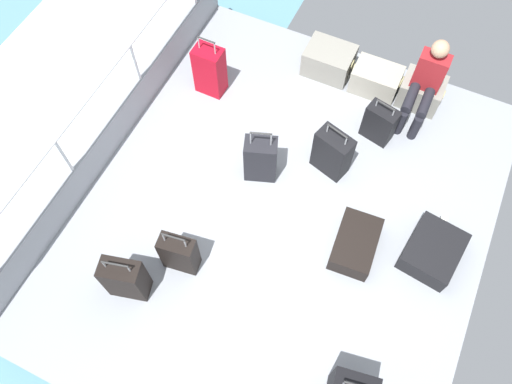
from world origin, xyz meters
name	(u,v)px	position (x,y,z in m)	size (l,w,h in m)	color
ground_plane	(282,214)	(0.00, 0.00, -0.03)	(4.40, 5.20, 0.06)	gray
gunwale_port	(113,133)	(-2.17, 0.00, 0.23)	(0.06, 5.20, 0.45)	gray
railing_port	(100,103)	(-2.17, 0.00, 0.78)	(0.04, 4.20, 1.02)	silver
sea_wake	(32,119)	(-3.60, 0.00, -0.34)	(12.00, 12.00, 0.01)	#598C9E
cargo_crate_0	(329,60)	(-0.30, 2.14, 0.19)	(0.64, 0.46, 0.37)	gray
cargo_crate_1	(376,79)	(0.35, 2.11, 0.18)	(0.62, 0.40, 0.35)	#9E9989
cargo_crate_2	(421,91)	(0.91, 2.16, 0.18)	(0.54, 0.42, 0.37)	gray
passenger_seated	(426,82)	(0.91, 1.98, 0.55)	(0.34, 0.66, 1.07)	maroon
suitcase_0	(355,244)	(0.87, -0.06, 0.12)	(0.47, 0.69, 0.24)	black
suitcase_1	(379,123)	(0.60, 1.43, 0.25)	(0.40, 0.28, 0.61)	black
suitcase_2	(179,254)	(-0.72, -1.00, 0.28)	(0.39, 0.24, 0.72)	black
suitcase_3	(210,70)	(-1.53, 1.23, 0.34)	(0.35, 0.26, 0.86)	#B70C1E
suitcase_5	(261,159)	(-0.44, 0.36, 0.31)	(0.42, 0.34, 0.82)	black
suitcase_6	(332,153)	(0.26, 0.78, 0.31)	(0.46, 0.34, 0.74)	black
suitcase_7	(125,279)	(-1.07, -1.46, 0.31)	(0.44, 0.31, 0.74)	black
suitcase_8	(433,251)	(1.64, 0.20, 0.13)	(0.61, 0.71, 0.26)	black
paper_cup	(443,220)	(1.65, 0.65, 0.05)	(0.08, 0.08, 0.10)	white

